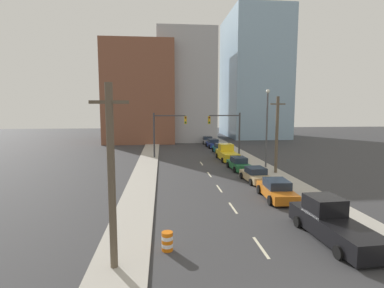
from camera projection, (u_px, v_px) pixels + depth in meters
name	position (u px, v px, depth m)	size (l,w,h in m)	color
sidewalk_left	(151.00, 149.00, 51.19)	(2.63, 88.28, 0.15)	#ADA89E
sidewalk_right	(230.00, 148.00, 52.53)	(2.63, 88.28, 0.15)	#ADA89E
lane_stripe_at_7m	(261.00, 247.00, 15.19)	(0.16, 2.40, 0.01)	beige
lane_stripe_at_13m	(233.00, 208.00, 21.19)	(0.16, 2.40, 0.01)	beige
lane_stripe_at_18m	(219.00, 189.00, 26.28)	(0.16, 2.40, 0.01)	beige
lane_stripe_at_24m	(209.00, 174.00, 31.83)	(0.16, 2.40, 0.01)	beige
lane_stripe_at_30m	(202.00, 163.00, 38.17)	(0.16, 2.40, 0.01)	beige
building_brick_left	(141.00, 94.00, 63.99)	(14.00, 16.00, 20.12)	brown
building_office_center	(184.00, 88.00, 68.71)	(12.00, 20.00, 23.05)	#A8A8AD
building_glass_right	(253.00, 77.00, 73.98)	(13.00, 20.00, 29.40)	#8CADC6
traffic_signal_left	(164.00, 129.00, 41.90)	(4.71, 0.35, 6.38)	#38383D
traffic_signal_right	(230.00, 128.00, 42.83)	(4.71, 0.35, 6.38)	#38383D
utility_pole_left_near	(111.00, 177.00, 12.58)	(1.60, 0.32, 8.07)	brown
utility_pole_right_mid	(277.00, 135.00, 31.70)	(1.60, 0.32, 8.25)	brown
traffic_barrel	(167.00, 241.00, 14.80)	(0.56, 0.56, 0.95)	orange
street_lamp	(267.00, 124.00, 34.51)	(0.44, 0.44, 9.16)	#4C4C51
pickup_truck_black	(332.00, 223.00, 16.13)	(2.49, 6.34, 2.11)	black
sedan_orange	(277.00, 190.00, 23.25)	(2.33, 4.86, 1.51)	orange
sedan_tan	(256.00, 175.00, 28.76)	(2.33, 4.40, 1.39)	tan
sedan_green	(239.00, 164.00, 34.27)	(2.15, 4.69, 1.48)	#1E6033
pickup_truck_yellow	(227.00, 154.00, 40.82)	(2.42, 6.04, 2.12)	gold
sedan_teal	(220.00, 149.00, 47.38)	(2.22, 4.31, 1.47)	#196B75
sedan_blue	(213.00, 144.00, 53.76)	(2.29, 4.66, 1.53)	navy
sedan_gray	(208.00, 140.00, 59.60)	(2.29, 4.61, 1.41)	slate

